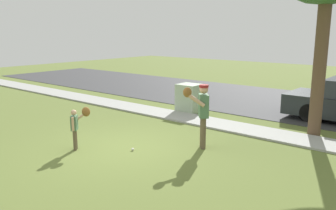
# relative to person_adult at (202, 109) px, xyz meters

# --- Properties ---
(ground_plane) EXTENTS (48.00, 48.00, 0.00)m
(ground_plane) POSITION_rel_person_adult_xyz_m (-1.58, 2.24, -1.07)
(ground_plane) COLOR olive
(sidewalk_strip) EXTENTS (36.00, 1.20, 0.06)m
(sidewalk_strip) POSITION_rel_person_adult_xyz_m (-1.58, 2.34, -1.04)
(sidewalk_strip) COLOR #A3A39E
(sidewalk_strip) RESTS_ON ground
(road_surface) EXTENTS (36.00, 6.80, 0.02)m
(road_surface) POSITION_rel_person_adult_xyz_m (-1.58, 7.34, -1.06)
(road_surface) COLOR #38383A
(road_surface) RESTS_ON ground
(person_adult) EXTENTS (0.52, 0.86, 1.72)m
(person_adult) POSITION_rel_person_adult_xyz_m (0.00, 0.00, 0.00)
(person_adult) COLOR brown
(person_adult) RESTS_ON ground
(person_child) EXTENTS (0.38, 0.59, 1.12)m
(person_child) POSITION_rel_person_adult_xyz_m (-2.48, -2.16, -0.35)
(person_child) COLOR brown
(person_child) RESTS_ON ground
(baseball) EXTENTS (0.07, 0.07, 0.07)m
(baseball) POSITION_rel_person_adult_xyz_m (-1.27, -1.34, -1.04)
(baseball) COLOR white
(baseball) RESTS_ON ground
(utility_cabinet) EXTENTS (0.85, 0.74, 1.09)m
(utility_cabinet) POSITION_rel_person_adult_xyz_m (-2.78, 3.27, -0.53)
(utility_cabinet) COLOR #9EB293
(utility_cabinet) RESTS_ON ground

